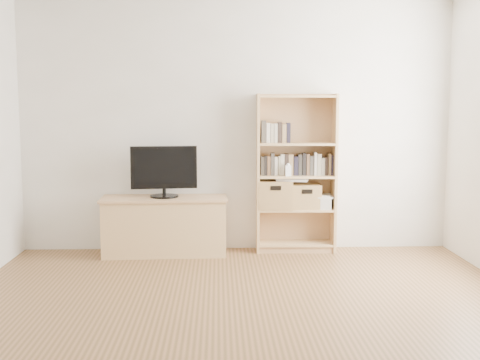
{
  "coord_description": "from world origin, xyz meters",
  "views": [
    {
      "loc": [
        -0.2,
        -3.82,
        1.51
      ],
      "look_at": [
        0.01,
        1.9,
        0.81
      ],
      "focal_mm": 45.0,
      "sensor_mm": 36.0,
      "label": 1
    }
  ],
  "objects_px": {
    "basket_left": "(275,194)",
    "laptop": "(293,179)",
    "bookshelf": "(296,173)",
    "television": "(164,171)",
    "basket_right": "(305,196)",
    "tv_stand": "(165,227)",
    "baby_monitor": "(288,171)"
  },
  "relations": [
    {
      "from": "baby_monitor",
      "to": "basket_left",
      "type": "xyz_separation_m",
      "value": [
        -0.13,
        0.09,
        -0.26
      ]
    },
    {
      "from": "television",
      "to": "laptop",
      "type": "height_order",
      "value": "television"
    },
    {
      "from": "bookshelf",
      "to": "television",
      "type": "distance_m",
      "value": 1.36
    },
    {
      "from": "television",
      "to": "laptop",
      "type": "relative_size",
      "value": 2.12
    },
    {
      "from": "tv_stand",
      "to": "basket_right",
      "type": "bearing_deg",
      "value": 0.87
    },
    {
      "from": "bookshelf",
      "to": "basket_right",
      "type": "xyz_separation_m",
      "value": [
        0.1,
        -0.01,
        -0.24
      ]
    },
    {
      "from": "television",
      "to": "baby_monitor",
      "type": "bearing_deg",
      "value": -6.37
    },
    {
      "from": "tv_stand",
      "to": "baby_monitor",
      "type": "distance_m",
      "value": 1.39
    },
    {
      "from": "basket_right",
      "to": "basket_left",
      "type": "bearing_deg",
      "value": 179.03
    },
    {
      "from": "television",
      "to": "basket_right",
      "type": "bearing_deg",
      "value": -3.18
    },
    {
      "from": "tv_stand",
      "to": "television",
      "type": "xyz_separation_m",
      "value": [
        0.0,
        0.0,
        0.57
      ]
    },
    {
      "from": "television",
      "to": "basket_right",
      "type": "relative_size",
      "value": 2.19
    },
    {
      "from": "baby_monitor",
      "to": "laptop",
      "type": "height_order",
      "value": "baby_monitor"
    },
    {
      "from": "baby_monitor",
      "to": "basket_left",
      "type": "relative_size",
      "value": 0.31
    },
    {
      "from": "laptop",
      "to": "baby_monitor",
      "type": "bearing_deg",
      "value": -113.93
    },
    {
      "from": "television",
      "to": "tv_stand",
      "type": "bearing_deg",
      "value": 0.0
    },
    {
      "from": "tv_stand",
      "to": "television",
      "type": "bearing_deg",
      "value": 0.0
    },
    {
      "from": "bookshelf",
      "to": "basket_left",
      "type": "distance_m",
      "value": 0.31
    },
    {
      "from": "bookshelf",
      "to": "laptop",
      "type": "bearing_deg",
      "value": -155.08
    },
    {
      "from": "basket_left",
      "to": "laptop",
      "type": "relative_size",
      "value": 1.12
    },
    {
      "from": "tv_stand",
      "to": "laptop",
      "type": "xyz_separation_m",
      "value": [
        1.32,
        0.07,
        0.48
      ]
    },
    {
      "from": "television",
      "to": "basket_right",
      "type": "height_order",
      "value": "television"
    },
    {
      "from": "tv_stand",
      "to": "television",
      "type": "height_order",
      "value": "television"
    },
    {
      "from": "tv_stand",
      "to": "basket_left",
      "type": "xyz_separation_m",
      "value": [
        1.14,
        0.09,
        0.32
      ]
    },
    {
      "from": "baby_monitor",
      "to": "basket_right",
      "type": "relative_size",
      "value": 0.36
    },
    {
      "from": "laptop",
      "to": "bookshelf",
      "type": "bearing_deg",
      "value": 37.37
    },
    {
      "from": "television",
      "to": "baby_monitor",
      "type": "distance_m",
      "value": 1.27
    },
    {
      "from": "bookshelf",
      "to": "laptop",
      "type": "distance_m",
      "value": 0.07
    },
    {
      "from": "bookshelf",
      "to": "basket_left",
      "type": "height_order",
      "value": "bookshelf"
    },
    {
      "from": "tv_stand",
      "to": "television",
      "type": "distance_m",
      "value": 0.57
    },
    {
      "from": "baby_monitor",
      "to": "basket_right",
      "type": "xyz_separation_m",
      "value": [
        0.19,
        0.08,
        -0.28
      ]
    },
    {
      "from": "bookshelf",
      "to": "basket_left",
      "type": "relative_size",
      "value": 4.63
    }
  ]
}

